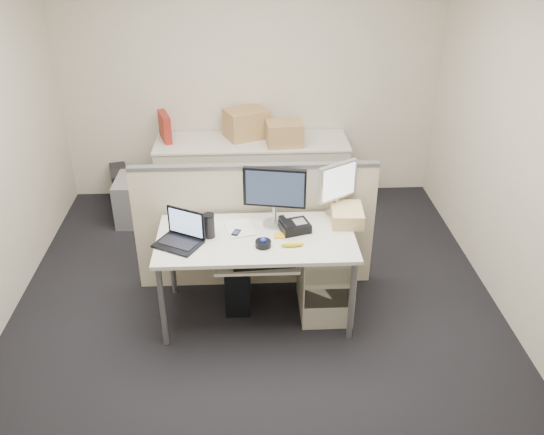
{
  "coord_description": "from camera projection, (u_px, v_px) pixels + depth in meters",
  "views": [
    {
      "loc": [
        -0.06,
        -3.72,
        2.98
      ],
      "look_at": [
        0.13,
        0.15,
        0.81
      ],
      "focal_mm": 38.0,
      "sensor_mm": 36.0,
      "label": 1
    }
  ],
  "objects": [
    {
      "name": "wall_right",
      "position": [
        533.0,
        156.0,
        4.12
      ],
      "size": [
        0.02,
        4.5,
        2.7
      ],
      "primitive_type": "cube",
      "color": "#BCB1A1",
      "rests_on": "ground"
    },
    {
      "name": "pc_tower_spare_silver",
      "position": [
        128.0,
        199.0,
        5.96
      ],
      "size": [
        0.21,
        0.5,
        0.47
      ],
      "primitive_type": "cube",
      "rotation": [
        0.0,
        0.0,
        -0.03
      ],
      "color": "#B7B7BC",
      "rests_on": "floor"
    },
    {
      "name": "cardboard_box_right",
      "position": [
        285.0,
        134.0,
        5.88
      ],
      "size": [
        0.38,
        0.31,
        0.26
      ],
      "primitive_type": "cube",
      "rotation": [
        0.0,
        0.0,
        0.07
      ],
      "color": "tan",
      "rests_on": "back_counter"
    },
    {
      "name": "trackball",
      "position": [
        263.0,
        244.0,
        4.21
      ],
      "size": [
        0.15,
        0.15,
        0.05
      ],
      "primitive_type": "cylinder",
      "rotation": [
        0.0,
        0.0,
        -0.33
      ],
      "color": "black",
      "rests_on": "desk"
    },
    {
      "name": "laptop",
      "position": [
        177.0,
        231.0,
        4.18
      ],
      "size": [
        0.4,
        0.37,
        0.24
      ],
      "primitive_type": "cube",
      "rotation": [
        0.0,
        0.0,
        -0.51
      ],
      "color": "black",
      "rests_on": "desk"
    },
    {
      "name": "desk_phone",
      "position": [
        295.0,
        227.0,
        4.41
      ],
      "size": [
        0.26,
        0.23,
        0.07
      ],
      "primitive_type": "cube",
      "rotation": [
        0.0,
        0.0,
        0.28
      ],
      "color": "black",
      "rests_on": "desk"
    },
    {
      "name": "pc_tower_desk",
      "position": [
        238.0,
        276.0,
        4.75
      ],
      "size": [
        0.21,
        0.5,
        0.46
      ],
      "primitive_type": "cube",
      "rotation": [
        0.0,
        0.0,
        -0.02
      ],
      "color": "black",
      "rests_on": "floor"
    },
    {
      "name": "desk",
      "position": [
        256.0,
        244.0,
        4.37
      ],
      "size": [
        1.5,
        0.75,
        0.73
      ],
      "color": "silver",
      "rests_on": "floor"
    },
    {
      "name": "manila_folders",
      "position": [
        347.0,
        215.0,
        4.52
      ],
      "size": [
        0.26,
        0.33,
        0.12
      ],
      "primitive_type": "cube",
      "rotation": [
        0.0,
        0.0,
        -0.06
      ],
      "color": "tan",
      "rests_on": "desk"
    },
    {
      "name": "red_binder",
      "position": [
        165.0,
        128.0,
        5.98
      ],
      "size": [
        0.17,
        0.34,
        0.31
      ],
      "primitive_type": "cube",
      "rotation": [
        0.0,
        0.0,
        0.31
      ],
      "color": "maroon",
      "rests_on": "back_counter"
    },
    {
      "name": "monitor_small",
      "position": [
        337.0,
        190.0,
        4.54
      ],
      "size": [
        0.4,
        0.35,
        0.44
      ],
      "primitive_type": "cube",
      "rotation": [
        0.0,
        0.0,
        0.56
      ],
      "color": "#B7B7BC",
      "rests_on": "desk"
    },
    {
      "name": "cubicle_partition",
      "position": [
        255.0,
        228.0,
        4.82
      ],
      "size": [
        2.0,
        0.06,
        1.1
      ],
      "primitive_type": "cube",
      "color": "beige",
      "rests_on": "floor"
    },
    {
      "name": "monitor_main",
      "position": [
        275.0,
        197.0,
        4.39
      ],
      "size": [
        0.51,
        0.27,
        0.48
      ],
      "primitive_type": "cube",
      "rotation": [
        0.0,
        0.0,
        -0.19
      ],
      "color": "black",
      "rests_on": "desk"
    },
    {
      "name": "paper_stack",
      "position": [
        240.0,
        229.0,
        4.44
      ],
      "size": [
        0.26,
        0.3,
        0.01
      ],
      "primitive_type": "cube",
      "rotation": [
        0.0,
        0.0,
        0.24
      ],
      "color": "silver",
      "rests_on": "desk"
    },
    {
      "name": "back_counter",
      "position": [
        252.0,
        174.0,
        6.21
      ],
      "size": [
        2.0,
        0.6,
        0.72
      ],
      "primitive_type": "cube",
      "color": "#ACA594",
      "rests_on": "floor"
    },
    {
      "name": "wall_front",
      "position": [
        268.0,
        411.0,
        2.08
      ],
      "size": [
        4.0,
        0.02,
        2.7
      ],
      "primitive_type": "cube",
      "color": "#BCB1A1",
      "rests_on": "ground"
    },
    {
      "name": "cardboard_box_left",
      "position": [
        247.0,
        124.0,
        6.05
      ],
      "size": [
        0.52,
        0.46,
        0.32
      ],
      "primitive_type": "cube",
      "rotation": [
        0.0,
        0.0,
        0.41
      ],
      "color": "tan",
      "rests_on": "back_counter"
    },
    {
      "name": "wall_back",
      "position": [
        250.0,
        75.0,
        6.0
      ],
      "size": [
        4.0,
        0.02,
        2.7
      ],
      "primitive_type": "cube",
      "color": "#BCB1A1",
      "rests_on": "ground"
    },
    {
      "name": "sticky_pad",
      "position": [
        280.0,
        236.0,
        4.35
      ],
      "size": [
        0.09,
        0.09,
        0.01
      ],
      "primitive_type": "cube",
      "rotation": [
        0.0,
        0.0,
        -0.16
      ],
      "color": "gold",
      "rests_on": "desk"
    },
    {
      "name": "keyboard_tray",
      "position": [
        257.0,
        262.0,
        4.24
      ],
      "size": [
        0.62,
        0.32,
        0.02
      ],
      "primitive_type": "cube",
      "color": "silver",
      "rests_on": "desk"
    },
    {
      "name": "travel_mug",
      "position": [
        209.0,
        226.0,
        4.3
      ],
      "size": [
        0.1,
        0.1,
        0.18
      ],
      "primitive_type": "cylinder",
      "rotation": [
        0.0,
        0.0,
        0.27
      ],
      "color": "black",
      "rests_on": "desk"
    },
    {
      "name": "drawer_pedestal",
      "position": [
        325.0,
        275.0,
        4.61
      ],
      "size": [
        0.4,
        0.55,
        0.65
      ],
      "primitive_type": "cube",
      "color": "#ACA594",
      "rests_on": "floor"
    },
    {
      "name": "pc_tower_spare_dark",
      "position": [
        120.0,
        186.0,
        6.31
      ],
      "size": [
        0.27,
        0.45,
        0.4
      ],
      "primitive_type": "cube",
      "rotation": [
        0.0,
        0.0,
        0.26
      ],
      "color": "black",
      "rests_on": "floor"
    },
    {
      "name": "keyboard",
      "position": [
        264.0,
        262.0,
        4.19
      ],
      "size": [
        0.46,
        0.19,
        0.02
      ],
      "primitive_type": "cube",
      "rotation": [
        0.0,
        0.0,
        0.07
      ],
      "color": "black",
      "rests_on": "keyboard_tray"
    },
    {
      "name": "banana",
      "position": [
        292.0,
        244.0,
        4.21
      ],
      "size": [
        0.18,
        0.05,
        0.04
      ],
      "primitive_type": "ellipsoid",
      "rotation": [
        0.0,
        0.0,
        0.03
      ],
      "color": "yellow",
      "rests_on": "desk"
    },
    {
      "name": "floor",
      "position": [
        257.0,
        314.0,
        4.7
      ],
      "size": [
        4.0,
        4.5,
        0.01
      ],
      "primitive_type": "cube",
      "color": "black",
      "rests_on": "ground"
    },
    {
      "name": "cellphone",
      "position": [
        236.0,
        233.0,
        4.38
      ],
      "size": [
        0.08,
        0.11,
        0.01
      ],
      "primitive_type": "cube",
      "rotation": [
        0.0,
        0.0,
        -0.35
      ],
      "color": "black",
      "rests_on": "desk"
    }
  ]
}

